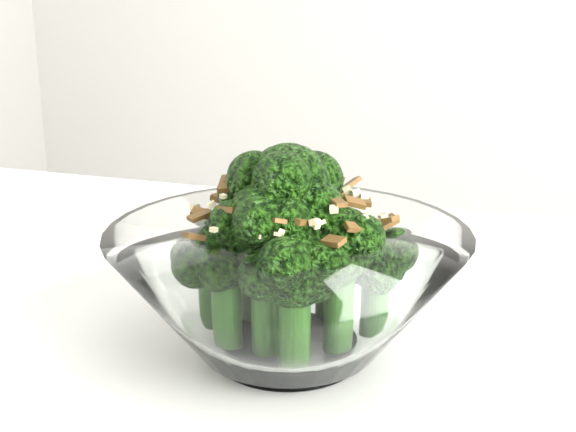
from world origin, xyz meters
The scene contains 2 objects.
table centered at (0.08, 0.12, 0.68)m, with size 1.34×1.04×0.75m.
broccoli_dish centered at (0.21, 0.16, 0.81)m, with size 0.24×0.24×0.15m.
Camera 1 is at (0.46, -0.26, 1.00)m, focal length 50.00 mm.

